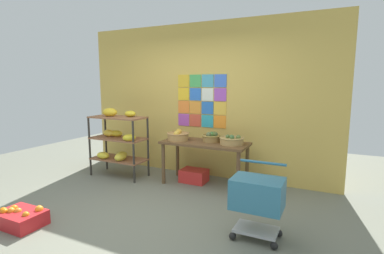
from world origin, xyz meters
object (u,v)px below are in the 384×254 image
Objects in this scene: display_table at (205,148)px; orange_crate_foreground at (20,218)px; fruit_basket_back_left at (178,136)px; fruit_basket_back_right at (212,137)px; shopping_cart at (257,196)px; fruit_basket_left at (232,140)px; banana_shelf_unit at (117,138)px; produce_crate_under_table at (194,176)px.

orange_crate_foreground is (-1.40, -2.25, -0.52)m from display_table.
display_table is at bearing 6.53° from fruit_basket_back_left.
fruit_basket_back_right is at bearing 39.83° from display_table.
display_table is at bearing 134.32° from shopping_cart.
fruit_basket_left is 0.48× the size of shopping_cart.
banana_shelf_unit is 2.81× the size of produce_crate_under_table.
fruit_basket_back_left reaches higher than orange_crate_foreground.
shopping_cart is (2.58, 0.93, 0.38)m from orange_crate_foreground.
produce_crate_under_table is 2.58m from orange_crate_foreground.
fruit_basket_back_right is (0.09, 0.07, 0.18)m from display_table.
shopping_cart reaches higher than orange_crate_foreground.
fruit_basket_back_right is 0.84× the size of fruit_basket_back_left.
orange_crate_foreground is (-1.18, -2.30, -0.01)m from produce_crate_under_table.
shopping_cart reaches higher than produce_crate_under_table.
display_table is at bearing -179.49° from fruit_basket_left.
fruit_basket_back_right is at bearing 12.98° from fruit_basket_back_left.
produce_crate_under_table is 1.99m from shopping_cart.
shopping_cart is at bearing -61.22° from fruit_basket_left.
orange_crate_foreground is at bearing -117.14° from produce_crate_under_table.
fruit_basket_back_right is at bearing 168.99° from fruit_basket_left.
produce_crate_under_table is at bearing 176.23° from fruit_basket_left.
display_table is 0.48m from fruit_basket_left.
fruit_basket_back_left is 0.74m from produce_crate_under_table.
display_table is at bearing 58.16° from orange_crate_foreground.
display_table is at bearing -12.44° from produce_crate_under_table.
orange_crate_foreground is at bearing -112.95° from fruit_basket_back_left.
display_table is 1.77m from shopping_cart.
banana_shelf_unit is 1.62m from display_table.
fruit_basket_back_right is 0.81× the size of fruit_basket_left.
banana_shelf_unit is 0.87× the size of display_table.
fruit_basket_back_right is 1.80m from shopping_cart.
fruit_basket_back_right is 2.84m from orange_crate_foreground.
fruit_basket_left is (0.36, -0.07, -0.01)m from fruit_basket_back_right.
produce_crate_under_table is at bearing 22.34° from fruit_basket_back_left.
orange_crate_foreground is (0.20, -2.00, -0.59)m from banana_shelf_unit.
banana_shelf_unit is 2.10m from orange_crate_foreground.
produce_crate_under_table is at bearing 138.16° from shopping_cart.
produce_crate_under_table is at bearing 167.56° from display_table.
shopping_cart is at bearing -21.05° from banana_shelf_unit.
fruit_basket_left is 0.88× the size of produce_crate_under_table.
fruit_basket_back_left reaches higher than fruit_basket_back_right.
banana_shelf_unit is at bearing 161.41° from shopping_cart.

